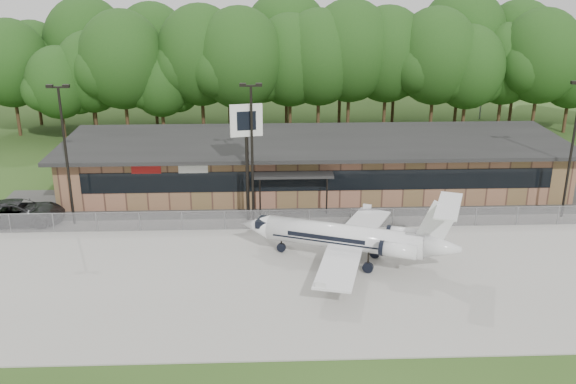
{
  "coord_description": "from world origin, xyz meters",
  "views": [
    {
      "loc": [
        -4.15,
        -27.09,
        18.1
      ],
      "look_at": [
        -2.63,
        12.0,
        3.94
      ],
      "focal_mm": 40.0,
      "sensor_mm": 36.0,
      "label": 1
    }
  ],
  "objects_px": {
    "terminal": "(314,163)",
    "pole_sign": "(246,133)",
    "business_jet": "(352,239)",
    "suv": "(19,212)"
  },
  "relations": [
    {
      "from": "terminal",
      "to": "suv",
      "type": "relative_size",
      "value": 6.48
    },
    {
      "from": "terminal",
      "to": "suv",
      "type": "distance_m",
      "value": 23.14
    },
    {
      "from": "suv",
      "to": "pole_sign",
      "type": "bearing_deg",
      "value": -93.2
    },
    {
      "from": "terminal",
      "to": "pole_sign",
      "type": "bearing_deg",
      "value": -126.94
    },
    {
      "from": "pole_sign",
      "to": "business_jet",
      "type": "bearing_deg",
      "value": -58.47
    },
    {
      "from": "business_jet",
      "to": "pole_sign",
      "type": "distance_m",
      "value": 11.11
    },
    {
      "from": "terminal",
      "to": "pole_sign",
      "type": "xyz_separation_m",
      "value": [
        -5.37,
        -7.14,
        4.49
      ]
    },
    {
      "from": "business_jet",
      "to": "suv",
      "type": "bearing_deg",
      "value": -177.23
    },
    {
      "from": "terminal",
      "to": "business_jet",
      "type": "height_order",
      "value": "business_jet"
    },
    {
      "from": "business_jet",
      "to": "pole_sign",
      "type": "bearing_deg",
      "value": 152.61
    }
  ]
}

